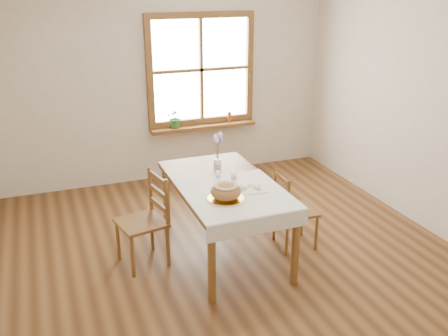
{
  "coord_description": "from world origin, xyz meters",
  "views": [
    {
      "loc": [
        -1.56,
        -3.8,
        2.57
      ],
      "look_at": [
        0.0,
        0.3,
        0.9
      ],
      "focal_mm": 40.0,
      "sensor_mm": 36.0,
      "label": 1
    }
  ],
  "objects_px": {
    "chair_right": "(296,210)",
    "bread_plate": "(226,199)",
    "flower_vase": "(217,164)",
    "dining_table": "(224,191)",
    "chair_left": "(141,221)"
  },
  "relations": [
    {
      "from": "flower_vase",
      "to": "dining_table",
      "type": "bearing_deg",
      "value": -101.22
    },
    {
      "from": "bread_plate",
      "to": "flower_vase",
      "type": "xyz_separation_m",
      "value": [
        0.21,
        0.79,
        0.03
      ]
    },
    {
      "from": "chair_right",
      "to": "dining_table",
      "type": "bearing_deg",
      "value": 83.1
    },
    {
      "from": "dining_table",
      "to": "flower_vase",
      "type": "bearing_deg",
      "value": 78.78
    },
    {
      "from": "dining_table",
      "to": "chair_right",
      "type": "height_order",
      "value": "chair_right"
    },
    {
      "from": "chair_right",
      "to": "flower_vase",
      "type": "xyz_separation_m",
      "value": [
        -0.65,
        0.52,
        0.39
      ]
    },
    {
      "from": "chair_left",
      "to": "flower_vase",
      "type": "relative_size",
      "value": 10.06
    },
    {
      "from": "chair_right",
      "to": "bread_plate",
      "type": "relative_size",
      "value": 2.55
    },
    {
      "from": "chair_right",
      "to": "bread_plate",
      "type": "xyz_separation_m",
      "value": [
        -0.86,
        -0.27,
        0.37
      ]
    },
    {
      "from": "chair_left",
      "to": "chair_right",
      "type": "distance_m",
      "value": 1.54
    },
    {
      "from": "chair_left",
      "to": "chair_right",
      "type": "relative_size",
      "value": 1.11
    },
    {
      "from": "bread_plate",
      "to": "flower_vase",
      "type": "bearing_deg",
      "value": 75.06
    },
    {
      "from": "dining_table",
      "to": "bread_plate",
      "type": "height_order",
      "value": "bread_plate"
    },
    {
      "from": "bread_plate",
      "to": "chair_right",
      "type": "bearing_deg",
      "value": 17.27
    },
    {
      "from": "dining_table",
      "to": "bread_plate",
      "type": "xyz_separation_m",
      "value": [
        -0.13,
        -0.39,
        0.1
      ]
    }
  ]
}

